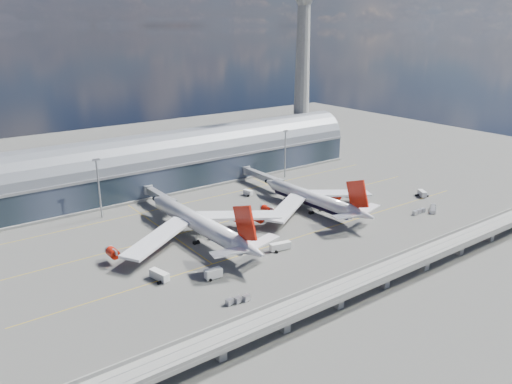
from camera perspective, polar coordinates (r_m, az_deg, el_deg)
ground at (r=197.82m, az=2.18°, el=-4.48°), size 500.00×500.00×0.00m
taxi_lines at (r=214.30m, az=-1.49°, el=-2.62°), size 200.00×80.12×0.01m
terminal at (r=256.58m, az=-8.65°, el=3.40°), size 200.00×30.00×28.00m
control_tower at (r=301.51m, az=5.31°, el=13.54°), size 19.00×19.00×103.00m
guideway at (r=160.28m, az=14.61°, el=-8.79°), size 220.00×8.50×7.20m
floodlight_mast_left at (r=216.98m, az=-17.52°, el=0.58°), size 3.00×0.70×25.70m
floodlight_mast_right at (r=264.14m, az=3.36°, el=4.53°), size 3.00×0.70×25.70m
airliner_left at (r=188.27m, az=-6.32°, el=-3.67°), size 71.34×74.93×22.85m
airliner_right at (r=218.36m, az=6.57°, el=-0.83°), size 62.81×65.64×20.84m
jet_bridge_left at (r=226.66m, az=-11.10°, el=-0.39°), size 4.40×28.00×7.25m
jet_bridge_right at (r=252.10m, az=0.52°, el=1.89°), size 4.40×32.00×7.25m
service_truck_0 at (r=163.94m, az=-11.00°, el=-9.33°), size 4.14×7.72×3.05m
service_truck_1 at (r=162.47m, az=-4.90°, el=-9.28°), size 5.71×3.04×3.23m
service_truck_2 at (r=181.23m, az=2.80°, el=-6.21°), size 8.24×3.73×2.88m
service_truck_3 at (r=249.50m, az=18.45°, el=-0.17°), size 4.85×6.21×2.83m
service_truck_4 at (r=238.22m, az=-0.92°, el=-0.07°), size 3.13×5.04×2.71m
service_truck_5 at (r=214.91m, az=1.32°, el=-2.18°), size 5.51×5.14×2.64m
cargo_train_0 at (r=149.32m, az=-2.09°, el=-12.22°), size 7.99×3.12×1.75m
cargo_train_1 at (r=226.68m, az=18.14°, el=-2.14°), size 7.58×1.67×1.69m
cargo_train_2 at (r=231.72m, az=19.57°, el=-1.85°), size 9.57×6.99×1.72m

